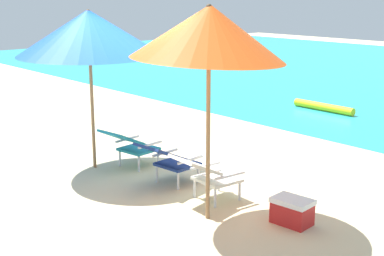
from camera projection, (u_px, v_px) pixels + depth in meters
name	position (u px, v px, depth m)	size (l,w,h in m)	color
ground_plane	(336.00, 135.00, 10.64)	(40.00, 40.00, 0.00)	beige
swim_buoy	(323.00, 107.00, 12.76)	(0.18, 0.18, 1.60)	yellow
lounge_chair_left	(130.00, 144.00, 8.51)	(0.65, 0.94, 0.68)	teal
lounge_chair_center	(169.00, 158.00, 7.75)	(0.61, 0.92, 0.68)	navy
lounge_chair_right	(207.00, 173.00, 7.14)	(0.60, 0.91, 0.68)	silver
beach_umbrella_left	(89.00, 33.00, 8.15)	(3.08, 3.08, 2.48)	olive
beach_umbrella_right	(209.00, 32.00, 6.16)	(2.50, 2.51, 2.62)	olive
cooler_box	(292.00, 211.00, 6.50)	(0.50, 0.37, 0.32)	red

